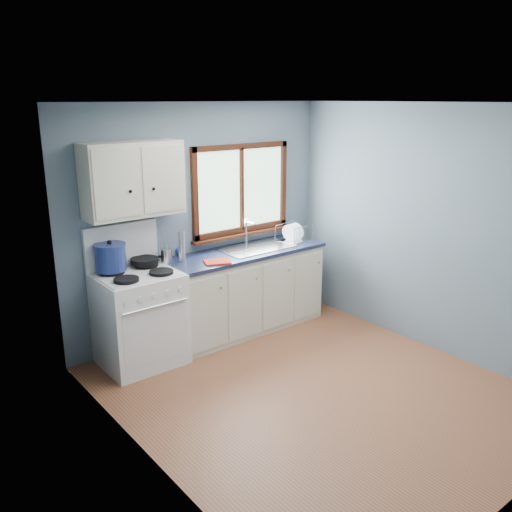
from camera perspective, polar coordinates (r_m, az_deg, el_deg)
floor at (r=5.06m, az=6.10°, el=-14.00°), size 3.20×3.60×0.02m
ceiling at (r=4.37m, az=7.13°, el=15.85°), size 3.20×3.60×0.02m
wall_back at (r=5.93m, az=-5.88°, el=3.71°), size 3.20×0.02×2.50m
wall_left at (r=3.65m, az=-11.69°, el=-4.67°), size 0.02×3.60×2.50m
wall_right at (r=5.78m, az=17.97°, el=2.65°), size 0.02×3.60×2.50m
gas_range at (r=5.43m, az=-12.18°, el=-6.16°), size 0.76×0.69×1.36m
base_cabinets at (r=6.11m, az=-1.22°, el=-4.04°), size 1.85×0.60×0.88m
countertop at (r=5.96m, az=-1.24°, el=0.38°), size 1.89×0.64×0.04m
sink at (r=6.08m, az=0.10°, el=0.30°), size 0.84×0.46×0.44m
window at (r=6.15m, az=-1.53°, el=6.39°), size 1.36×0.10×1.03m
upper_cabinets at (r=5.26m, az=-12.81°, el=7.88°), size 0.95×0.35×0.70m
skillet at (r=5.46m, az=-11.64°, el=-0.49°), size 0.44×0.33×0.06m
stockpot at (r=5.30m, az=-15.07°, el=-0.08°), size 0.39×0.39×0.29m
utensil_crock at (r=5.55m, az=-9.45°, el=0.02°), size 0.16×0.16×0.39m
thermos at (r=5.56m, az=-7.85°, el=1.02°), size 0.08×0.08×0.32m
soap_bottle at (r=5.78m, az=-7.90°, el=1.18°), size 0.09×0.09×0.24m
dish_towel at (r=5.52m, az=-4.09°, el=-0.64°), size 0.31×0.27×0.02m
dish_rack at (r=6.39m, az=3.97°, el=2.12°), size 0.44×0.37×0.20m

